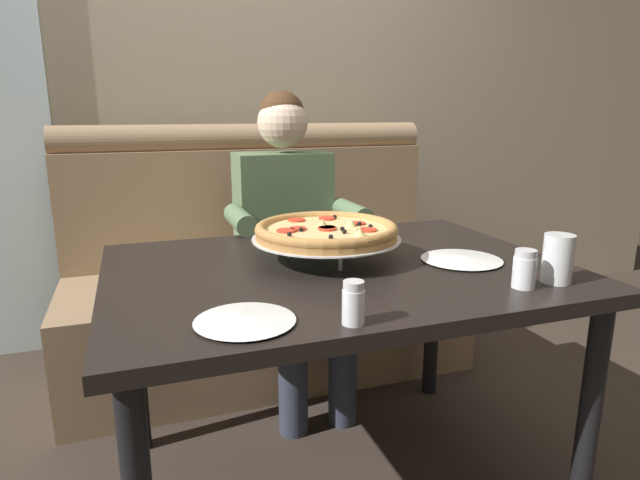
{
  "coord_description": "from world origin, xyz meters",
  "views": [
    {
      "loc": [
        -0.55,
        -1.41,
        1.2
      ],
      "look_at": [
        -0.03,
        0.08,
        0.81
      ],
      "focal_mm": 29.92,
      "sensor_mm": 36.0,
      "label": 1
    }
  ],
  "objects_px": {
    "dining_table": "(337,291)",
    "plate_near_left": "(245,318)",
    "booth_bench": "(265,282)",
    "drinking_glass": "(557,262)",
    "plate_near_right": "(462,258)",
    "pizza": "(326,232)",
    "shaker_pepper_flakes": "(524,272)",
    "diner_main": "(290,229)",
    "shaker_oregano": "(353,306)",
    "patio_chair": "(16,217)"
  },
  "relations": [
    {
      "from": "shaker_pepper_flakes",
      "to": "plate_near_left",
      "type": "height_order",
      "value": "shaker_pepper_flakes"
    },
    {
      "from": "diner_main",
      "to": "shaker_oregano",
      "type": "relative_size",
      "value": 13.18
    },
    {
      "from": "shaker_oregano",
      "to": "pizza",
      "type": "bearing_deg",
      "value": 76.5
    },
    {
      "from": "booth_bench",
      "to": "shaker_oregano",
      "type": "bearing_deg",
      "value": -95.35
    },
    {
      "from": "dining_table",
      "to": "plate_near_right",
      "type": "bearing_deg",
      "value": -12.21
    },
    {
      "from": "diner_main",
      "to": "drinking_glass",
      "type": "relative_size",
      "value": 9.73
    },
    {
      "from": "plate_near_left",
      "to": "plate_near_right",
      "type": "relative_size",
      "value": 0.91
    },
    {
      "from": "dining_table",
      "to": "diner_main",
      "type": "xyz_separation_m",
      "value": [
        0.05,
        0.69,
        0.04
      ]
    },
    {
      "from": "shaker_pepper_flakes",
      "to": "pizza",
      "type": "bearing_deg",
      "value": 133.17
    },
    {
      "from": "booth_bench",
      "to": "diner_main",
      "type": "bearing_deg",
      "value": -79.03
    },
    {
      "from": "dining_table",
      "to": "plate_near_left",
      "type": "xyz_separation_m",
      "value": [
        -0.35,
        -0.34,
        0.09
      ]
    },
    {
      "from": "diner_main",
      "to": "patio_chair",
      "type": "height_order",
      "value": "diner_main"
    },
    {
      "from": "shaker_oregano",
      "to": "diner_main",
      "type": "bearing_deg",
      "value": 80.77
    },
    {
      "from": "booth_bench",
      "to": "dining_table",
      "type": "relative_size",
      "value": 1.35
    },
    {
      "from": "pizza",
      "to": "drinking_glass",
      "type": "relative_size",
      "value": 3.47
    },
    {
      "from": "dining_table",
      "to": "plate_near_right",
      "type": "xyz_separation_m",
      "value": [
        0.37,
        -0.08,
        0.09
      ]
    },
    {
      "from": "patio_chair",
      "to": "dining_table",
      "type": "bearing_deg",
      "value": -61.78
    },
    {
      "from": "pizza",
      "to": "plate_near_right",
      "type": "height_order",
      "value": "pizza"
    },
    {
      "from": "pizza",
      "to": "patio_chair",
      "type": "xyz_separation_m",
      "value": [
        -1.28,
        2.33,
        -0.31
      ]
    },
    {
      "from": "drinking_glass",
      "to": "pizza",
      "type": "bearing_deg",
      "value": 140.88
    },
    {
      "from": "plate_near_right",
      "to": "drinking_glass",
      "type": "distance_m",
      "value": 0.29
    },
    {
      "from": "shaker_oregano",
      "to": "patio_chair",
      "type": "relative_size",
      "value": 0.11
    },
    {
      "from": "drinking_glass",
      "to": "patio_chair",
      "type": "xyz_separation_m",
      "value": [
        -1.78,
        2.74,
        -0.28
      ]
    },
    {
      "from": "booth_bench",
      "to": "shaker_pepper_flakes",
      "type": "relative_size",
      "value": 17.74
    },
    {
      "from": "dining_table",
      "to": "shaker_oregano",
      "type": "relative_size",
      "value": 13.75
    },
    {
      "from": "plate_near_left",
      "to": "patio_chair",
      "type": "relative_size",
      "value": 0.26
    },
    {
      "from": "shaker_pepper_flakes",
      "to": "drinking_glass",
      "type": "height_order",
      "value": "drinking_glass"
    },
    {
      "from": "plate_near_right",
      "to": "dining_table",
      "type": "bearing_deg",
      "value": 167.79
    },
    {
      "from": "dining_table",
      "to": "shaker_pepper_flakes",
      "type": "distance_m",
      "value": 0.53
    },
    {
      "from": "diner_main",
      "to": "plate_near_left",
      "type": "distance_m",
      "value": 1.1
    },
    {
      "from": "plate_near_left",
      "to": "shaker_pepper_flakes",
      "type": "bearing_deg",
      "value": -0.48
    },
    {
      "from": "diner_main",
      "to": "shaker_pepper_flakes",
      "type": "height_order",
      "value": "diner_main"
    },
    {
      "from": "pizza",
      "to": "plate_near_left",
      "type": "relative_size",
      "value": 2.04
    },
    {
      "from": "plate_near_right",
      "to": "diner_main",
      "type": "bearing_deg",
      "value": 112.76
    },
    {
      "from": "diner_main",
      "to": "drinking_glass",
      "type": "bearing_deg",
      "value": -66.68
    },
    {
      "from": "dining_table",
      "to": "plate_near_right",
      "type": "relative_size",
      "value": 5.41
    },
    {
      "from": "diner_main",
      "to": "pizza",
      "type": "height_order",
      "value": "diner_main"
    },
    {
      "from": "shaker_pepper_flakes",
      "to": "patio_chair",
      "type": "relative_size",
      "value": 0.12
    },
    {
      "from": "diner_main",
      "to": "shaker_pepper_flakes",
      "type": "xyz_separation_m",
      "value": [
        0.33,
        -1.03,
        0.08
      ]
    },
    {
      "from": "diner_main",
      "to": "drinking_glass",
      "type": "distance_m",
      "value": 1.12
    },
    {
      "from": "diner_main",
      "to": "pizza",
      "type": "relative_size",
      "value": 2.8
    },
    {
      "from": "pizza",
      "to": "patio_chair",
      "type": "height_order",
      "value": "pizza"
    },
    {
      "from": "diner_main",
      "to": "patio_chair",
      "type": "relative_size",
      "value": 1.48
    },
    {
      "from": "plate_near_left",
      "to": "pizza",
      "type": "bearing_deg",
      "value": 50.6
    },
    {
      "from": "shaker_pepper_flakes",
      "to": "plate_near_right",
      "type": "xyz_separation_m",
      "value": [
        -0.01,
        0.27,
        -0.03
      ]
    },
    {
      "from": "diner_main",
      "to": "plate_near_right",
      "type": "bearing_deg",
      "value": -67.24
    },
    {
      "from": "booth_bench",
      "to": "shaker_oregano",
      "type": "xyz_separation_m",
      "value": [
        -0.13,
        -1.38,
        0.39
      ]
    },
    {
      "from": "plate_near_right",
      "to": "drinking_glass",
      "type": "bearing_deg",
      "value": -65.03
    },
    {
      "from": "booth_bench",
      "to": "drinking_glass",
      "type": "distance_m",
      "value": 1.44
    },
    {
      "from": "dining_table",
      "to": "patio_chair",
      "type": "height_order",
      "value": "patio_chair"
    }
  ]
}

